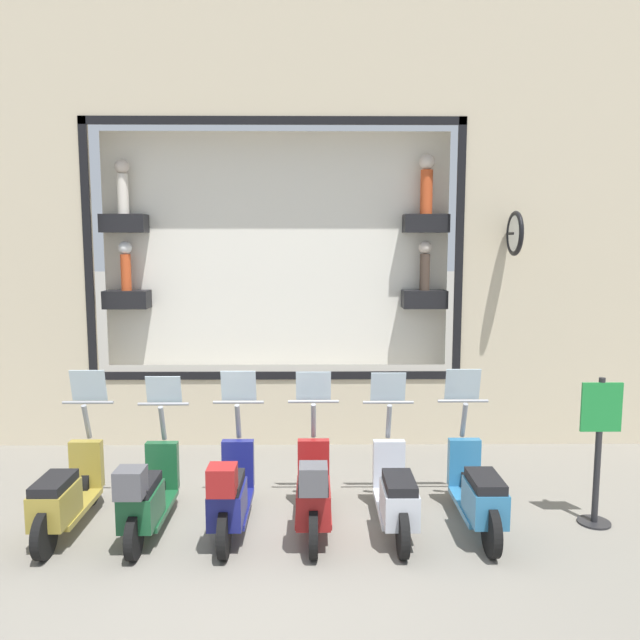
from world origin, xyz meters
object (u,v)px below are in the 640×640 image
Objects in this scene: scooter_navy_3 at (230,493)px; scooter_olive_5 at (66,495)px; scooter_green_4 at (147,495)px; scooter_teal_0 at (478,493)px; scooter_red_2 at (313,492)px; shop_sign_post at (599,446)px; scooter_silver_1 at (396,494)px.

scooter_olive_5 is at bearing 88.01° from scooter_navy_3.
scooter_green_4 is (-0.01, 0.90, -0.01)m from scooter_navy_3.
scooter_teal_0 is 1.00× the size of scooter_navy_3.
scooter_red_2 is 0.90m from scooter_navy_3.
scooter_red_2 is at bearing 94.02° from shop_sign_post.
scooter_red_2 is 1.79m from scooter_green_4.
scooter_silver_1 is 0.90m from scooter_red_2.
scooter_navy_3 is 1.00× the size of scooter_olive_5.
shop_sign_post is (0.16, -2.27, 0.48)m from scooter_silver_1.
scooter_navy_3 is 1.79m from scooter_olive_5.
scooter_navy_3 is 4.09m from shop_sign_post.
scooter_teal_0 is 1.46m from shop_sign_post.
scooter_teal_0 is at bearing -88.85° from scooter_green_4.
scooter_silver_1 is 1.00× the size of scooter_red_2.
scooter_silver_1 is 1.00× the size of scooter_navy_3.
scooter_red_2 is (-0.06, 1.79, 0.04)m from scooter_teal_0.
scooter_olive_5 is at bearing 91.58° from shop_sign_post.
scooter_olive_5 is (0.06, 2.69, -0.04)m from scooter_red_2.
scooter_teal_0 reaches higher than scooter_green_4.
shop_sign_post is at bearing -83.34° from scooter_teal_0.
scooter_green_4 is 1.00× the size of scooter_olive_5.
shop_sign_post is (0.23, -4.96, 0.45)m from scooter_green_4.
scooter_olive_5 is at bearing 85.50° from scooter_green_4.
scooter_red_2 is 1.01× the size of scooter_green_4.
scooter_green_4 is at bearing 90.31° from scooter_red_2.
scooter_navy_3 is 0.90m from scooter_green_4.
scooter_olive_5 is at bearing 90.02° from scooter_teal_0.
scooter_red_2 is at bearing -89.69° from scooter_green_4.
scooter_teal_0 is 2.69m from scooter_navy_3.
scooter_red_2 is 1.00× the size of scooter_olive_5.
scooter_red_2 is at bearing -91.30° from scooter_olive_5.
scooter_green_4 is at bearing 92.68° from shop_sign_post.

